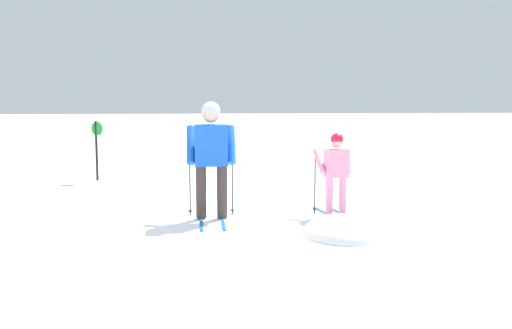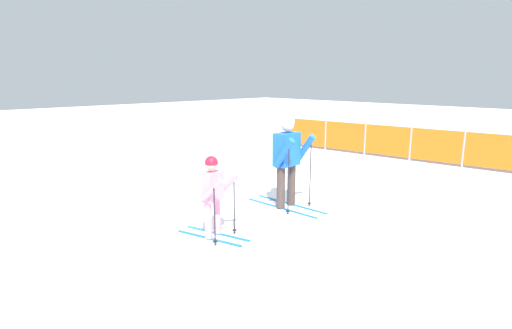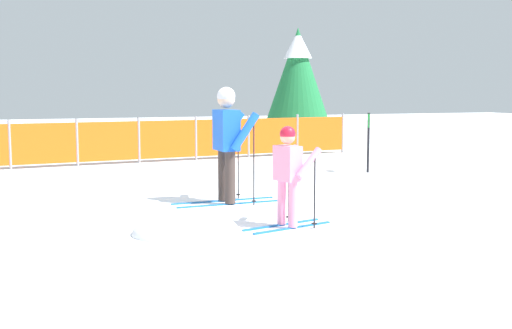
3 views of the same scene
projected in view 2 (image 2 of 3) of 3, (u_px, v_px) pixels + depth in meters
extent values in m
plane|color=white|center=(297.00, 210.00, 7.28)|extent=(60.00, 60.00, 0.00)
cube|color=#1966B2|center=(291.00, 204.00, 7.57)|extent=(1.63, 0.11, 0.02)
cube|color=#1966B2|center=(281.00, 208.00, 7.35)|extent=(1.63, 0.11, 0.02)
cylinder|color=#3F332D|center=(291.00, 184.00, 7.48)|extent=(0.15, 0.15, 0.77)
cylinder|color=#3F332D|center=(281.00, 187.00, 7.26)|extent=(0.15, 0.15, 0.77)
cube|color=blue|center=(287.00, 149.00, 7.23)|extent=(0.29, 0.49, 0.60)
cylinder|color=blue|center=(305.00, 149.00, 7.32)|extent=(0.46, 0.14, 0.57)
cylinder|color=blue|center=(284.00, 153.00, 6.90)|extent=(0.46, 0.14, 0.57)
sphere|color=#D8AD8C|center=(287.00, 124.00, 7.13)|extent=(0.26, 0.26, 0.26)
sphere|color=silver|center=(287.00, 122.00, 7.12)|extent=(0.27, 0.27, 0.27)
cylinder|color=black|center=(310.00, 175.00, 7.35)|extent=(0.02, 0.02, 1.20)
cylinder|color=black|center=(309.00, 203.00, 7.47)|extent=(0.07, 0.07, 0.01)
cylinder|color=black|center=(288.00, 182.00, 6.90)|extent=(0.02, 0.02, 1.20)
cylinder|color=black|center=(288.00, 211.00, 7.01)|extent=(0.07, 0.07, 0.01)
cube|color=#1966B2|center=(218.00, 233.00, 6.14)|extent=(1.14, 0.35, 0.02)
cube|color=#1966B2|center=(209.00, 238.00, 5.96)|extent=(1.14, 0.35, 0.02)
cylinder|color=pink|center=(217.00, 216.00, 6.08)|extent=(0.11, 0.11, 0.55)
cylinder|color=pink|center=(208.00, 220.00, 5.89)|extent=(0.11, 0.11, 0.55)
cube|color=pink|center=(212.00, 186.00, 5.88)|extent=(0.28, 0.38, 0.43)
cylinder|color=pink|center=(229.00, 183.00, 5.98)|extent=(0.39, 0.18, 0.37)
cylinder|color=pink|center=(212.00, 190.00, 5.62)|extent=(0.39, 0.18, 0.37)
sphere|color=#D8AD8C|center=(211.00, 165.00, 5.81)|extent=(0.18, 0.18, 0.18)
sphere|color=red|center=(211.00, 163.00, 5.81)|extent=(0.19, 0.19, 0.19)
cylinder|color=black|center=(234.00, 207.00, 6.06)|extent=(0.02, 0.02, 0.86)
cylinder|color=black|center=(235.00, 230.00, 6.14)|extent=(0.07, 0.07, 0.01)
cylinder|color=black|center=(215.00, 217.00, 5.64)|extent=(0.02, 0.02, 0.86)
cylinder|color=black|center=(215.00, 241.00, 5.72)|extent=(0.07, 0.07, 0.01)
cylinder|color=gray|center=(291.00, 131.00, 14.10)|extent=(0.06, 0.06, 1.05)
cylinder|color=gray|center=(326.00, 134.00, 13.23)|extent=(0.06, 0.06, 1.05)
cylinder|color=gray|center=(365.00, 138.00, 12.35)|extent=(0.06, 0.06, 1.05)
cylinder|color=gray|center=(411.00, 143.00, 11.47)|extent=(0.06, 0.06, 1.05)
cylinder|color=gray|center=(464.00, 148.00, 10.60)|extent=(0.06, 0.06, 1.05)
cube|color=#EB5B13|center=(308.00, 132.00, 13.66)|extent=(1.39, 0.17, 0.88)
cube|color=#EB5B13|center=(345.00, 136.00, 12.79)|extent=(1.39, 0.17, 0.88)
cube|color=#EB5B13|center=(387.00, 140.00, 11.91)|extent=(1.39, 0.17, 0.88)
cube|color=#EB5B13|center=(436.00, 145.00, 11.03)|extent=(1.39, 0.17, 0.88)
cube|color=#EB5B13|center=(494.00, 151.00, 10.16)|extent=(1.39, 0.17, 0.88)
ellipsoid|color=white|center=(174.00, 215.00, 7.00)|extent=(1.27, 1.08, 0.51)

